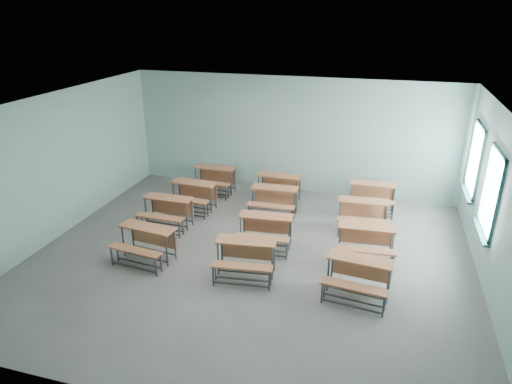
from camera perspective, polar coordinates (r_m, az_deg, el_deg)
room at (r=8.97m, az=-0.22°, el=0.62°), size 9.04×8.04×3.24m
desk_unit_r0c0 at (r=9.63m, az=-13.66°, el=-5.75°), size 1.24×0.91×0.72m
desk_unit_r0c1 at (r=8.86m, az=-1.34°, el=-7.69°), size 1.24×0.90×0.72m
desk_unit_r0c2 at (r=8.47m, az=12.67°, el=-9.83°), size 1.24×0.91×0.72m
desk_unit_r1c0 at (r=10.95m, az=-11.11°, el=-1.99°), size 1.17×0.80×0.72m
desk_unit_r1c1 at (r=9.85m, az=1.14°, el=-4.41°), size 1.22×0.87×0.72m
desk_unit_r1c2 at (r=9.65m, az=13.59°, el=-5.68°), size 1.21×0.86×0.72m
desk_unit_r2c0 at (r=11.77m, az=-7.92°, el=-0.02°), size 1.20×0.84×0.72m
desk_unit_r2c1 at (r=11.35m, az=2.23°, el=-0.69°), size 1.19×0.83×0.72m
desk_unit_r2c2 at (r=10.88m, az=13.26°, el=-2.35°), size 1.21×0.86×0.72m
desk_unit_r3c0 at (r=12.81m, az=-5.30°, el=1.98°), size 1.19×0.82×0.72m
desk_unit_r3c1 at (r=12.17m, az=2.76°, el=0.94°), size 1.20×0.85×0.72m
desk_unit_r3c2 at (r=11.97m, az=14.31°, el=-0.13°), size 1.17×0.80×0.72m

